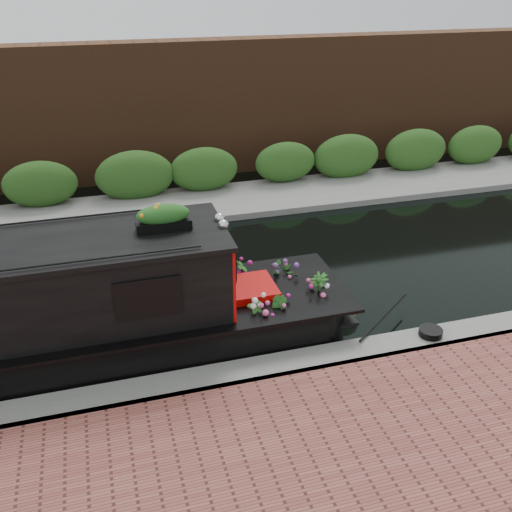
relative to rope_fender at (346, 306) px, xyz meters
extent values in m
plane|color=black|center=(-3.38, 1.90, -0.19)|extent=(80.00, 80.00, 0.00)
cube|color=slate|center=(-3.38, -1.40, -0.19)|extent=(40.00, 0.60, 0.50)
cube|color=gray|center=(-3.38, 6.10, -0.19)|extent=(40.00, 2.40, 0.34)
cube|color=#29541C|center=(-3.38, 7.00, -0.19)|extent=(40.00, 1.10, 2.80)
cube|color=#502F1B|center=(-3.38, 9.10, -0.19)|extent=(40.00, 1.00, 8.00)
cube|color=#C40907|center=(-2.36, 0.00, 1.23)|extent=(0.06, 1.75, 1.35)
cube|color=black|center=(-3.68, -0.89, 1.31)|extent=(0.90, 0.03, 0.55)
cube|color=#C40907|center=(-1.84, 0.00, 0.51)|extent=(0.80, 0.90, 0.50)
sphere|color=silver|center=(-2.35, -0.14, 2.02)|extent=(0.18, 0.18, 0.18)
sphere|color=silver|center=(-2.35, 0.14, 2.02)|extent=(0.18, 0.18, 0.18)
cube|color=black|center=(-3.27, 0.00, 2.07)|extent=(0.86, 0.28, 0.16)
ellipsoid|color=orange|center=(-3.27, 0.00, 2.27)|extent=(0.95, 0.30, 0.24)
imported|color=#266020|center=(-1.96, -0.63, 0.55)|extent=(0.36, 0.31, 0.57)
imported|color=#266020|center=(-1.55, -0.69, 0.55)|extent=(0.37, 0.40, 0.57)
imported|color=#266020|center=(-1.06, 0.46, 0.54)|extent=(0.65, 0.62, 0.56)
imported|color=#266020|center=(-0.70, -0.28, 0.60)|extent=(0.48, 0.48, 0.67)
imported|color=#266020|center=(-1.85, 0.64, 0.59)|extent=(0.32, 0.40, 0.67)
cylinder|color=olive|center=(0.00, 0.00, 0.00)|extent=(0.38, 0.37, 0.38)
cylinder|color=black|center=(0.96, -1.37, 0.12)|extent=(0.40, 0.40, 0.12)
camera|label=1|loc=(-4.17, -8.30, 5.71)|focal=40.00mm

